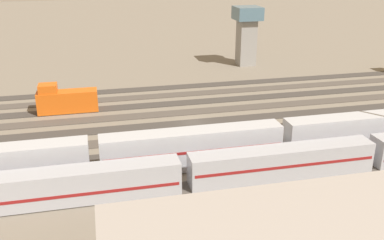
{
  "coord_description": "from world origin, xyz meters",
  "views": [
    {
      "loc": [
        15.12,
        63.65,
        25.81
      ],
      "look_at": [
        1.43,
        4.95,
        2.5
      ],
      "focal_mm": 40.91,
      "sensor_mm": 36.0,
      "label": 1
    }
  ],
  "objects_px": {
    "train_on_track_8": "(184,173)",
    "control_tower": "(247,31)",
    "train_on_track_2": "(66,100)",
    "train_on_track_7": "(193,149)"
  },
  "relations": [
    {
      "from": "train_on_track_8",
      "to": "control_tower",
      "type": "xyz_separation_m",
      "value": [
        -27.05,
        -54.9,
        6.05
      ]
    },
    {
      "from": "train_on_track_2",
      "to": "train_on_track_7",
      "type": "height_order",
      "value": "same"
    },
    {
      "from": "train_on_track_2",
      "to": "control_tower",
      "type": "bearing_deg",
      "value": -148.86
    },
    {
      "from": "train_on_track_8",
      "to": "train_on_track_2",
      "type": "bearing_deg",
      "value": -64.73
    },
    {
      "from": "train_on_track_2",
      "to": "train_on_track_7",
      "type": "xyz_separation_m",
      "value": [
        -16.32,
        25.0,
        0.44
      ]
    },
    {
      "from": "train_on_track_7",
      "to": "control_tower",
      "type": "xyz_separation_m",
      "value": [
        -24.88,
        -49.9,
        5.45
      ]
    },
    {
      "from": "train_on_track_7",
      "to": "train_on_track_8",
      "type": "xyz_separation_m",
      "value": [
        2.16,
        5.0,
        -0.6
      ]
    },
    {
      "from": "control_tower",
      "to": "train_on_track_7",
      "type": "bearing_deg",
      "value": 63.5
    },
    {
      "from": "train_on_track_7",
      "to": "train_on_track_8",
      "type": "bearing_deg",
      "value": 66.6
    },
    {
      "from": "train_on_track_7",
      "to": "train_on_track_2",
      "type": "bearing_deg",
      "value": -56.86
    }
  ]
}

